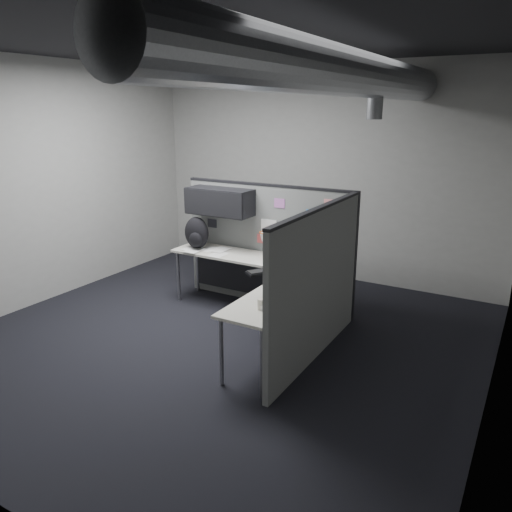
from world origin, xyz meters
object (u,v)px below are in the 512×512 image
Objects in this scene: desk at (261,275)px; keyboard at (266,271)px; backpack at (197,233)px; phone at (274,297)px; monitor at (315,249)px.

desk is 4.96× the size of keyboard.
backpack reaches higher than desk.
phone is 0.60× the size of backpack.
keyboard is at bearing 102.70° from phone.
backpack reaches higher than keyboard.
monitor is at bearing 18.02° from desk.
desk is 1.20m from backpack.
monitor is 1.75m from backpack.
keyboard is 0.85m from phone.
monitor is 1.14m from phone.
backpack is (-1.32, 0.45, 0.19)m from keyboard.
monitor is 1.34× the size of backpack.
keyboard reaches higher than desk.
desk is 3.99× the size of monitor.
desk is 5.35× the size of backpack.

